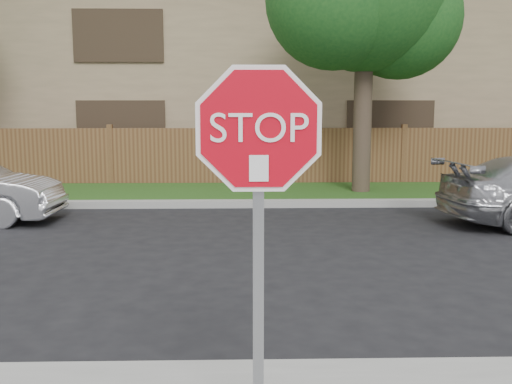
{
  "coord_description": "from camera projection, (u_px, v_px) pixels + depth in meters",
  "views": [
    {
      "loc": [
        -0.47,
        -4.89,
        2.3
      ],
      "look_at": [
        -0.37,
        -0.9,
        1.7
      ],
      "focal_mm": 42.0,
      "sensor_mm": 36.0,
      "label": 1
    }
  ],
  "objects": [
    {
      "name": "grass_strip",
      "position": [
        260.0,
        193.0,
        14.87
      ],
      "size": [
        70.0,
        3.0,
        0.12
      ],
      "primitive_type": "cube",
      "color": "#1E4714",
      "rests_on": "ground"
    },
    {
      "name": "far_curb",
      "position": [
        262.0,
        204.0,
        13.23
      ],
      "size": [
        70.0,
        0.3,
        0.15
      ],
      "primitive_type": "cube",
      "color": "gray",
      "rests_on": "ground"
    },
    {
      "name": "stop_sign",
      "position": [
        259.0,
        185.0,
        3.44
      ],
      "size": [
        1.01,
        0.13,
        2.55
      ],
      "color": "gray",
      "rests_on": "sidewalk_near"
    },
    {
      "name": "ground",
      "position": [
        296.0,
        370.0,
        5.19
      ],
      "size": [
        90.0,
        90.0,
        0.0
      ],
      "primitive_type": "plane",
      "color": "black",
      "rests_on": "ground"
    },
    {
      "name": "apartment_building",
      "position": [
        254.0,
        67.0,
        21.47
      ],
      "size": [
        35.2,
        9.2,
        7.2
      ],
      "color": "#887554",
      "rests_on": "ground"
    },
    {
      "name": "fence",
      "position": [
        258.0,
        157.0,
        16.34
      ],
      "size": [
        70.0,
        0.12,
        1.6
      ],
      "primitive_type": "cube",
      "color": "#55341E",
      "rests_on": "ground"
    }
  ]
}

